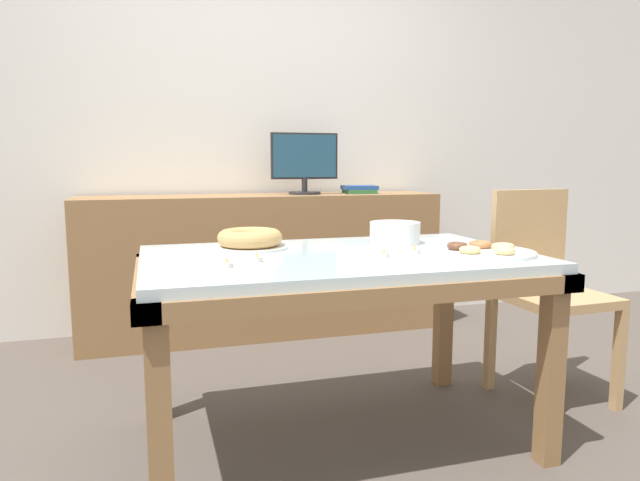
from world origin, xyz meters
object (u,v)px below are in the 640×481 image
object	(u,v)px
tealight_near_cakes	(227,264)
plate_stack	(395,233)
tealight_left_edge	(415,251)
tealight_near_front	(384,255)
chair	(544,282)
book_stack	(359,189)
cake_chocolate_round	(250,240)
tealight_right_edge	(257,259)
computer_monitor	(305,164)
pastry_platter	(484,251)

from	to	relation	value
tealight_near_cakes	plate_stack	bearing A→B (deg)	25.31
tealight_left_edge	tealight_near_front	bearing A→B (deg)	-161.00
chair	book_stack	distance (m)	1.41
chair	plate_stack	distance (m)	0.77
cake_chocolate_round	tealight_right_edge	xyz separation A→B (m)	(-0.03, -0.30, -0.03)
cake_chocolate_round	tealight_near_front	distance (m)	0.54
computer_monitor	cake_chocolate_round	bearing A→B (deg)	-114.12
plate_stack	book_stack	bearing A→B (deg)	76.04
computer_monitor	cake_chocolate_round	xyz separation A→B (m)	(-0.56, -1.25, -0.29)
book_stack	cake_chocolate_round	world-z (taller)	book_stack
book_stack	tealight_near_front	xyz separation A→B (m)	(-0.50, -1.59, -0.15)
chair	tealight_left_edge	bearing A→B (deg)	-162.78
tealight_right_edge	tealight_left_edge	xyz separation A→B (m)	(0.60, 0.01, 0.00)
cake_chocolate_round	tealight_right_edge	world-z (taller)	cake_chocolate_round
book_stack	tealight_right_edge	size ratio (longest dim) A/B	5.66
tealight_near_front	cake_chocolate_round	bearing A→B (deg)	141.22
cake_chocolate_round	computer_monitor	bearing A→B (deg)	65.88
tealight_near_front	chair	bearing A→B (deg)	17.50
cake_chocolate_round	tealight_near_cakes	distance (m)	0.40
chair	tealight_left_edge	world-z (taller)	chair
cake_chocolate_round	plate_stack	xyz separation A→B (m)	(0.61, -0.02, 0.01)
book_stack	pastry_platter	xyz separation A→B (m)	(-0.12, -1.62, -0.15)
chair	tealight_left_edge	size ratio (longest dim) A/B	23.50
tealight_near_cakes	tealight_right_edge	size ratio (longest dim) A/B	1.00
book_stack	tealight_left_edge	xyz separation A→B (m)	(-0.35, -1.54, -0.15)
chair	cake_chocolate_round	xyz separation A→B (m)	(-1.33, 0.05, 0.24)
computer_monitor	plate_stack	world-z (taller)	computer_monitor
tealight_near_cakes	tealight_left_edge	xyz separation A→B (m)	(0.71, 0.08, 0.00)
chair	tealight_near_cakes	distance (m)	1.52
pastry_platter	tealight_left_edge	distance (m)	0.25
computer_monitor	tealight_right_edge	xyz separation A→B (m)	(-0.58, -1.54, -0.32)
tealight_left_edge	book_stack	bearing A→B (deg)	77.03
plate_stack	tealight_near_front	bearing A→B (deg)	-120.04
chair	pastry_platter	distance (m)	0.66
chair	plate_stack	world-z (taller)	chair
cake_chocolate_round	tealight_near_front	world-z (taller)	cake_chocolate_round
cake_chocolate_round	pastry_platter	distance (m)	0.89
tealight_right_edge	cake_chocolate_round	bearing A→B (deg)	84.73
tealight_near_front	plate_stack	bearing A→B (deg)	59.96
cake_chocolate_round	book_stack	bearing A→B (deg)	53.51
computer_monitor	tealight_left_edge	world-z (taller)	computer_monitor
book_stack	cake_chocolate_round	bearing A→B (deg)	-126.49
chair	pastry_platter	xyz separation A→B (m)	(-0.53, -0.33, 0.22)
cake_chocolate_round	tealight_left_edge	bearing A→B (deg)	-26.96
chair	cake_chocolate_round	world-z (taller)	chair
tealight_near_cakes	cake_chocolate_round	bearing A→B (deg)	69.62
tealight_right_edge	book_stack	bearing A→B (deg)	58.38
pastry_platter	computer_monitor	bearing A→B (deg)	98.64
tealight_near_cakes	book_stack	bearing A→B (deg)	56.77
cake_chocolate_round	pastry_platter	world-z (taller)	cake_chocolate_round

